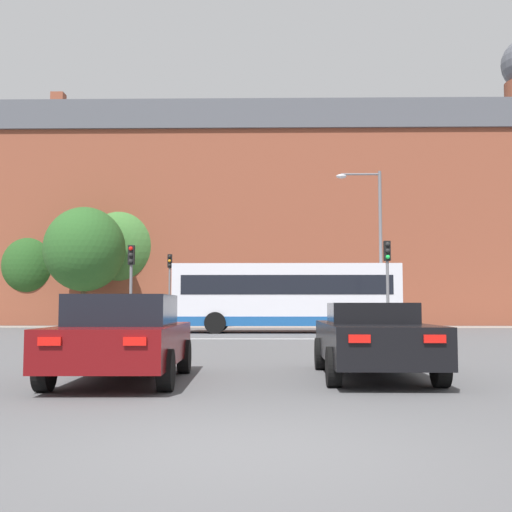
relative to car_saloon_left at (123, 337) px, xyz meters
name	(u,v)px	position (x,y,z in m)	size (l,w,h in m)	color
ground_plane	(243,450)	(2.24, -5.15, -0.75)	(400.00, 400.00, 0.00)	#545456
stop_line_strip	(261,339)	(2.24, 14.08, -0.75)	(8.30, 0.30, 0.01)	silver
far_pavement	(263,327)	(2.24, 27.93, -0.75)	(69.23, 2.50, 0.01)	gray
brick_civic_building	(290,219)	(4.23, 36.00, 6.95)	(44.66, 11.11, 21.35)	brown
car_saloon_left	(123,337)	(0.00, 0.00, 0.00)	(2.12, 4.31, 1.47)	#600C0F
car_roadster_right	(373,339)	(4.38, 0.71, -0.07)	(1.94, 4.58, 1.34)	black
bus_crossing_lead	(286,296)	(3.39, 19.88, 1.00)	(10.69, 2.77, 3.26)	silver
traffic_light_near_right	(388,272)	(7.28, 14.58, 1.87)	(0.26, 0.31, 3.87)	slate
traffic_light_near_left	(131,275)	(-3.11, 15.20, 1.80)	(0.26, 0.31, 3.77)	slate
traffic_light_far_right	(349,285)	(7.31, 26.95, 1.77)	(0.26, 0.31, 3.72)	slate
traffic_light_far_left	(170,278)	(-3.29, 26.91, 2.15)	(0.26, 0.31, 4.34)	slate
street_lamp_junction	(373,234)	(7.65, 20.04, 4.00)	(2.21, 0.36, 7.86)	slate
pedestrian_waiting	(226,309)	(-0.05, 28.24, 0.31)	(0.26, 0.42, 1.79)	#333851
tree_by_building	(35,266)	(-13.27, 32.20, 3.19)	(4.59, 4.59, 6.37)	#4C3823
tree_kerbside	(125,249)	(-7.27, 32.64, 4.42)	(5.89, 5.89, 8.27)	#4C3823
tree_distant	(85,249)	(-8.71, 28.00, 3.99)	(4.94, 4.94, 7.34)	#4C3823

